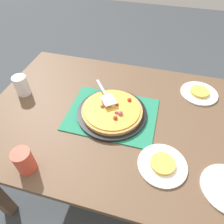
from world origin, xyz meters
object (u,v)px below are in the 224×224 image
Objects in this scene: pizza_pan at (112,113)px; pizza_server at (105,94)px; served_slice_right at (163,163)px; plate_near_left at (199,93)px; pizza at (112,110)px; served_slice_left at (200,92)px; cup_near at (22,85)px; plate_far_right at (162,165)px; cup_far at (24,161)px.

pizza_pan is 1.82× the size of pizza_server.
plate_near_left is at bearing 72.95° from served_slice_right.
plate_near_left is 2.00× the size of served_slice_right.
pizza is 1.50× the size of plate_near_left.
served_slice_left is 0.53× the size of pizza_server.
pizza is 0.56m from served_slice_left.
pizza_server is (-0.36, 0.32, 0.05)m from served_slice_right.
pizza is at bearing -3.28° from cup_near.
served_slice_left is at bearing 33.23° from pizza.
served_slice_right is (-0.17, -0.55, 0.01)m from plate_near_left.
pizza_server is at bearing 138.17° from served_slice_right.
plate_far_right is at bearing -107.05° from served_slice_left.
plate_near_left is 1.00× the size of plate_far_right.
pizza is 3.00× the size of served_slice_left.
cup_near is 1.00× the size of cup_far.
pizza_pan is at bearing 140.87° from served_slice_right.
pizza_server is at bearing -156.62° from plate_near_left.
pizza_server is at bearing 5.13° from cup_near.
plate_far_right is at bearing -39.21° from pizza.
pizza_pan is 1.15× the size of pizza.
served_slice_left is (0.17, 0.55, 0.01)m from plate_far_right.
served_slice_left is at bearing 23.38° from pizza_server.
plate_near_left is at bearing 33.20° from pizza_pan.
plate_far_right is at bearing -39.13° from pizza_pan.
plate_near_left is (0.47, 0.30, -0.01)m from pizza_pan.
cup_far reaches higher than plate_far_right.
plate_near_left is at bearing 33.23° from pizza.
pizza_server is at bearing -156.62° from served_slice_left.
served_slice_left is (0.00, 0.00, 0.01)m from plate_near_left.
served_slice_left reaches higher than plate_near_left.
pizza_pan is 0.57m from cup_near.
plate_far_right is at bearing -41.83° from pizza_server.
pizza_pan is at bearing -52.46° from pizza_server.
cup_far is at bearing -123.73° from pizza_pan.
pizza_pan is 0.56m from plate_near_left.
plate_far_right is at bearing 0.00° from served_slice_right.
cup_near is at bearing 176.72° from pizza.
served_slice_right reaches higher than pizza_pan.
served_slice_left is 0.92× the size of cup_near.
served_slice_left is at bearing 72.95° from served_slice_right.
pizza is at bearing -146.77° from served_slice_left.
served_slice_right is (0.30, -0.24, 0.01)m from pizza_pan.
served_slice_right is (0.00, 0.00, 0.01)m from plate_far_right.
cup_near reaches higher than pizza.
plate_far_right is 2.00× the size of served_slice_right.
cup_far is at bearing -135.98° from plate_near_left.
cup_near is at bearing 162.29° from served_slice_right.
pizza_pan is 3.45× the size of served_slice_left.
plate_near_left is 1.83× the size of cup_far.
pizza is at bearing 4.91° from pizza_pan.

